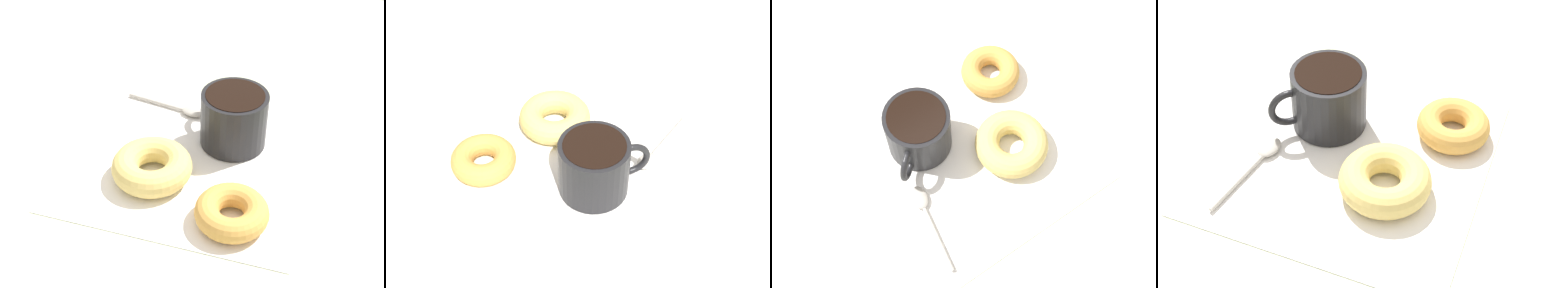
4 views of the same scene
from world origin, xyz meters
TOP-DOWN VIEW (x-y plane):
  - ground_plane at (0.00, 0.00)cm, footprint 120.00×120.00cm
  - napkin at (-1.80, -2.60)cm, footprint 32.78×32.78cm
  - coffee_cup at (2.94, -7.23)cm, footprint 10.81×10.18cm
  - donut_near_cup at (-7.51, 1.21)cm, footprint 10.65×10.65cm
  - donut_far at (-12.44, -10.65)cm, footprint 9.08×9.08cm
  - spoon at (8.06, 2.05)cm, footprint 3.67×12.79cm

SIDE VIEW (x-z plane):
  - ground_plane at x=0.00cm, z-range -2.00..0.00cm
  - napkin at x=-1.80cm, z-range 0.00..0.30cm
  - spoon at x=8.06cm, z-range 0.25..1.15cm
  - donut_far at x=-12.44cm, z-range 0.30..3.38cm
  - donut_near_cup at x=-7.51cm, z-range 0.30..3.87cm
  - coffee_cup at x=2.94cm, z-range 0.45..8.50cm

